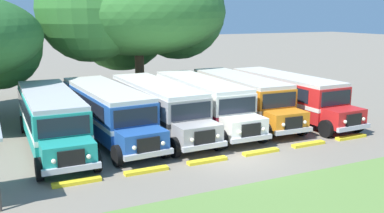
# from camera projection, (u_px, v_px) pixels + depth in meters

# --- Properties ---
(ground_plane) EXTENTS (220.00, 220.00, 0.00)m
(ground_plane) POSITION_uv_depth(u_px,v_px,m) (236.00, 158.00, 20.78)
(ground_plane) COLOR slate
(parked_bus_slot_0) EXTENTS (2.75, 10.85, 2.82)m
(parked_bus_slot_0) POSITION_uv_depth(u_px,v_px,m) (51.00, 116.00, 22.50)
(parked_bus_slot_0) COLOR teal
(parked_bus_slot_0) RESTS_ON ground_plane
(parked_bus_slot_1) EXTENTS (3.24, 10.92, 2.82)m
(parked_bus_slot_1) POSITION_uv_depth(u_px,v_px,m) (107.00, 109.00, 24.10)
(parked_bus_slot_1) COLOR #23519E
(parked_bus_slot_1) RESTS_ON ground_plane
(parked_bus_slot_2) EXTENTS (2.92, 10.87, 2.82)m
(parked_bus_slot_2) POSITION_uv_depth(u_px,v_px,m) (158.00, 105.00, 25.37)
(parked_bus_slot_2) COLOR #9E9993
(parked_bus_slot_2) RESTS_ON ground_plane
(parked_bus_slot_3) EXTENTS (2.88, 10.86, 2.82)m
(parked_bus_slot_3) POSITION_uv_depth(u_px,v_px,m) (202.00, 100.00, 26.77)
(parked_bus_slot_3) COLOR silver
(parked_bus_slot_3) RESTS_ON ground_plane
(parked_bus_slot_4) EXTENTS (3.02, 10.88, 2.82)m
(parked_bus_slot_4) POSITION_uv_depth(u_px,v_px,m) (241.00, 95.00, 28.22)
(parked_bus_slot_4) COLOR orange
(parked_bus_slot_4) RESTS_ON ground_plane
(parked_bus_slot_5) EXTENTS (2.89, 10.87, 2.82)m
(parked_bus_slot_5) POSITION_uv_depth(u_px,v_px,m) (287.00, 94.00, 28.74)
(parked_bus_slot_5) COLOR red
(parked_bus_slot_5) RESTS_ON ground_plane
(curb_wheelstop_0) EXTENTS (2.00, 0.36, 0.15)m
(curb_wheelstop_0) POSITION_uv_depth(u_px,v_px,m) (77.00, 182.00, 17.65)
(curb_wheelstop_0) COLOR yellow
(curb_wheelstop_0) RESTS_ON ground_plane
(curb_wheelstop_1) EXTENTS (2.00, 0.36, 0.15)m
(curb_wheelstop_1) POSITION_uv_depth(u_px,v_px,m) (146.00, 171.00, 18.93)
(curb_wheelstop_1) COLOR yellow
(curb_wheelstop_1) RESTS_ON ground_plane
(curb_wheelstop_2) EXTENTS (2.00, 0.36, 0.15)m
(curb_wheelstop_2) POSITION_uv_depth(u_px,v_px,m) (207.00, 161.00, 20.21)
(curb_wheelstop_2) COLOR yellow
(curb_wheelstop_2) RESTS_ON ground_plane
(curb_wheelstop_3) EXTENTS (2.00, 0.36, 0.15)m
(curb_wheelstop_3) POSITION_uv_depth(u_px,v_px,m) (261.00, 152.00, 21.49)
(curb_wheelstop_3) COLOR yellow
(curb_wheelstop_3) RESTS_ON ground_plane
(curb_wheelstop_4) EXTENTS (2.00, 0.36, 0.15)m
(curb_wheelstop_4) POSITION_uv_depth(u_px,v_px,m) (308.00, 144.00, 22.77)
(curb_wheelstop_4) COLOR yellow
(curb_wheelstop_4) RESTS_ON ground_plane
(curb_wheelstop_5) EXTENTS (2.00, 0.36, 0.15)m
(curb_wheelstop_5) POSITION_uv_depth(u_px,v_px,m) (351.00, 137.00, 24.05)
(curb_wheelstop_5) COLOR yellow
(curb_wheelstop_5) RESTS_ON ground_plane
(broad_shade_tree) EXTENTS (16.39, 15.71, 11.11)m
(broad_shade_tree) POSITION_uv_depth(u_px,v_px,m) (135.00, 14.00, 35.45)
(broad_shade_tree) COLOR brown
(broad_shade_tree) RESTS_ON ground_plane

